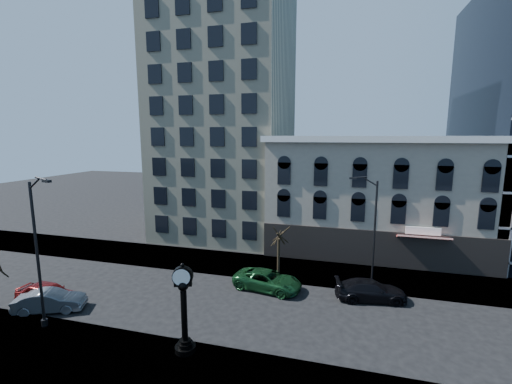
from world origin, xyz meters
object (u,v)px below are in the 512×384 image
(car_near_a, at_px, (48,294))
(street_lamp_near, at_px, (39,214))
(car_near_b, at_px, (50,301))
(street_clock, at_px, (184,312))

(car_near_a, bearing_deg, street_lamp_near, -131.46)
(car_near_a, distance_m, car_near_b, 1.28)
(street_clock, bearing_deg, car_near_b, 152.00)
(street_lamp_near, bearing_deg, car_near_b, 150.95)
(street_clock, distance_m, street_lamp_near, 10.84)
(street_clock, distance_m, car_near_a, 13.03)
(street_lamp_near, height_order, car_near_b, street_lamp_near)
(street_clock, relative_size, car_near_a, 1.11)
(car_near_a, bearing_deg, car_near_b, -128.24)
(street_lamp_near, relative_size, car_near_a, 2.09)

